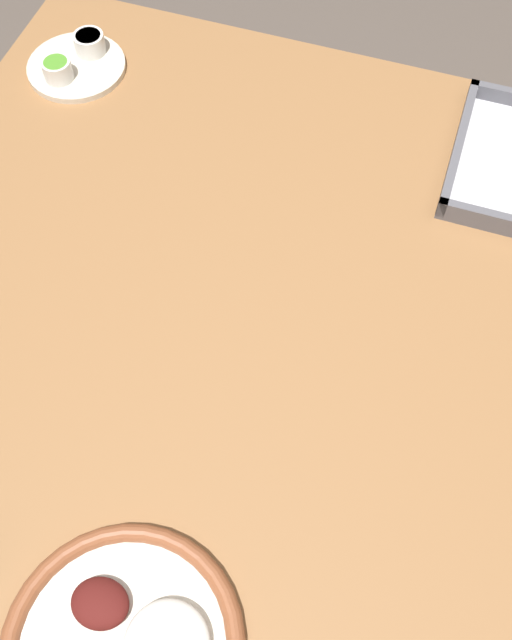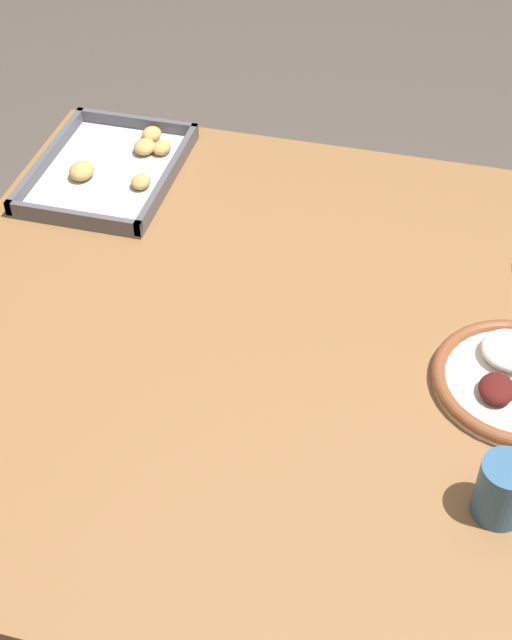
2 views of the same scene
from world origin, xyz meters
name	(u,v)px [view 1 (image 1 of 2)]	position (x,y,z in m)	size (l,w,h in m)	color
ground_plane	(258,509)	(0.00, 0.00, 0.00)	(8.00, 8.00, 0.00)	#564C44
dining_table	(259,370)	(0.00, 0.00, 0.67)	(1.09, 1.07, 0.77)	olive
saucer_plate	(76,62)	(-0.42, 0.36, 0.78)	(0.15, 0.15, 0.04)	beige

